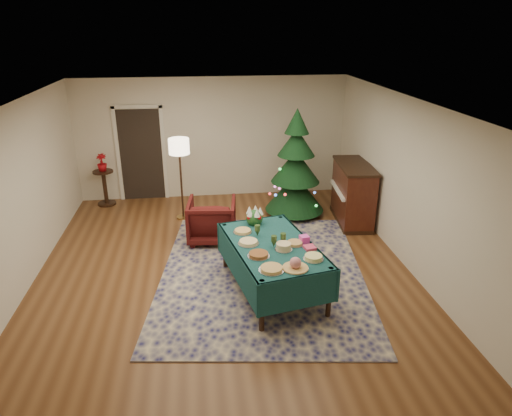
{
  "coord_description": "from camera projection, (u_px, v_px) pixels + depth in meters",
  "views": [
    {
      "loc": [
        -0.33,
        -6.61,
        3.77
      ],
      "look_at": [
        0.55,
        0.18,
        0.98
      ],
      "focal_mm": 32.0,
      "sensor_mm": 36.0,
      "label": 1
    }
  ],
  "objects": [
    {
      "name": "gift_box",
      "position": [
        304.0,
        239.0,
        6.68
      ],
      "size": [
        0.15,
        0.15,
        0.1
      ],
      "primitive_type": "cube",
      "rotation": [
        0.0,
        0.0,
        0.2
      ],
      "color": "#EF42BB",
      "rests_on": "buffet_table"
    },
    {
      "name": "platter_4",
      "position": [
        284.0,
        247.0,
        6.45
      ],
      "size": [
        0.25,
        0.25,
        0.1
      ],
      "color": "silver",
      "rests_on": "buffet_table"
    },
    {
      "name": "platter_2",
      "position": [
        313.0,
        257.0,
        6.2
      ],
      "size": [
        0.28,
        0.28,
        0.06
      ],
      "color": "silver",
      "rests_on": "buffet_table"
    },
    {
      "name": "platter_7",
      "position": [
        243.0,
        231.0,
        7.01
      ],
      "size": [
        0.29,
        0.29,
        0.04
      ],
      "color": "silver",
      "rests_on": "buffet_table"
    },
    {
      "name": "platter_6",
      "position": [
        248.0,
        242.0,
        6.64
      ],
      "size": [
        0.31,
        0.31,
        0.05
      ],
      "color": "silver",
      "rests_on": "buffet_table"
    },
    {
      "name": "buffet_table",
      "position": [
        272.0,
        254.0,
        6.69
      ],
      "size": [
        1.53,
        2.17,
        0.77
      ],
      "color": "black",
      "rests_on": "ground"
    },
    {
      "name": "doorway",
      "position": [
        141.0,
        152.0,
        10.12
      ],
      "size": [
        1.08,
        0.04,
        2.16
      ],
      "color": "black",
      "rests_on": "ground"
    },
    {
      "name": "christmas_tree",
      "position": [
        296.0,
        169.0,
        9.3
      ],
      "size": [
        1.5,
        1.5,
        2.23
      ],
      "color": "black",
      "rests_on": "ground"
    },
    {
      "name": "goblet_2",
      "position": [
        274.0,
        241.0,
        6.51
      ],
      "size": [
        0.08,
        0.08,
        0.18
      ],
      "color": "#2D471E",
      "rests_on": "buffet_table"
    },
    {
      "name": "platter_5",
      "position": [
        295.0,
        243.0,
        6.62
      ],
      "size": [
        0.26,
        0.26,
        0.04
      ],
      "color": "silver",
      "rests_on": "buffet_table"
    },
    {
      "name": "napkin_stack",
      "position": [
        310.0,
        248.0,
        6.49
      ],
      "size": [
        0.18,
        0.18,
        0.04
      ],
      "primitive_type": "cube",
      "rotation": [
        0.0,
        0.0,
        0.2
      ],
      "color": "#DB3C62",
      "rests_on": "buffet_table"
    },
    {
      "name": "rug",
      "position": [
        262.0,
        273.0,
        7.38
      ],
      "size": [
        3.72,
        4.58,
        0.02
      ],
      "primitive_type": "cube",
      "rotation": [
        0.0,
        0.0,
        -0.13
      ],
      "color": "#14154B",
      "rests_on": "ground"
    },
    {
      "name": "goblet_1",
      "position": [
        283.0,
        239.0,
        6.59
      ],
      "size": [
        0.08,
        0.08,
        0.18
      ],
      "color": "#2D471E",
      "rests_on": "buffet_table"
    },
    {
      "name": "potted_plant",
      "position": [
        102.0,
        166.0,
        9.85
      ],
      "size": [
        0.21,
        0.38,
        0.21
      ],
      "primitive_type": "imported",
      "color": "#A20B12",
      "rests_on": "side_table"
    },
    {
      "name": "platter_3",
      "position": [
        259.0,
        255.0,
        6.28
      ],
      "size": [
        0.31,
        0.31,
        0.05
      ],
      "color": "silver",
      "rests_on": "buffet_table"
    },
    {
      "name": "side_table",
      "position": [
        105.0,
        188.0,
        10.04
      ],
      "size": [
        0.44,
        0.44,
        0.78
      ],
      "color": "black",
      "rests_on": "ground"
    },
    {
      "name": "centerpiece",
      "position": [
        254.0,
        216.0,
        7.26
      ],
      "size": [
        0.28,
        0.28,
        0.32
      ],
      "color": "#1E4C1E",
      "rests_on": "buffet_table"
    },
    {
      "name": "room_shell",
      "position": [
        222.0,
        192.0,
        7.02
      ],
      "size": [
        7.0,
        7.0,
        7.0
      ],
      "color": "#593319",
      "rests_on": "ground"
    },
    {
      "name": "piano",
      "position": [
        353.0,
        194.0,
        9.11
      ],
      "size": [
        0.76,
        1.44,
        1.2
      ],
      "color": "black",
      "rests_on": "ground"
    },
    {
      "name": "armchair",
      "position": [
        212.0,
        218.0,
        8.35
      ],
      "size": [
        0.94,
        0.89,
        0.88
      ],
      "primitive_type": "imported",
      "rotation": [
        0.0,
        0.0,
        3.03
      ],
      "color": "#460F0F",
      "rests_on": "ground"
    },
    {
      "name": "floor_lamp",
      "position": [
        179.0,
        151.0,
        8.95
      ],
      "size": [
        0.41,
        0.41,
        1.68
      ],
      "color": "#A57F3F",
      "rests_on": "ground"
    },
    {
      "name": "platter_0",
      "position": [
        271.0,
        269.0,
        5.93
      ],
      "size": [
        0.34,
        0.34,
        0.05
      ],
      "color": "silver",
      "rests_on": "buffet_table"
    },
    {
      "name": "platter_1",
      "position": [
        295.0,
        264.0,
        5.95
      ],
      "size": [
        0.35,
        0.35,
        0.17
      ],
      "color": "silver",
      "rests_on": "buffet_table"
    },
    {
      "name": "goblet_0",
      "position": [
        257.0,
        230.0,
        6.85
      ],
      "size": [
        0.08,
        0.08,
        0.18
      ],
      "color": "#2D471E",
      "rests_on": "buffet_table"
    }
  ]
}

